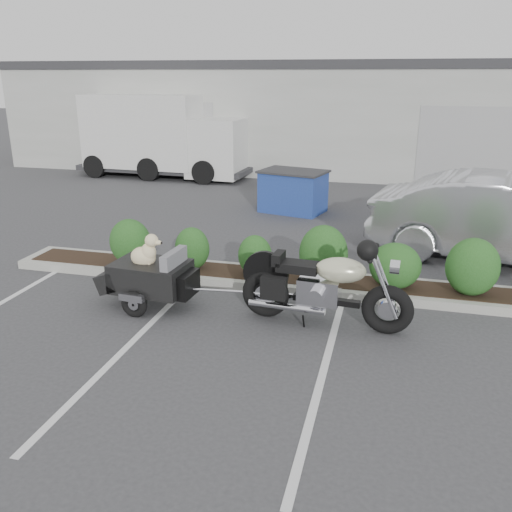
% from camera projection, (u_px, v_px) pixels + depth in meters
% --- Properties ---
extents(ground, '(90.00, 90.00, 0.00)m').
position_uv_depth(ground, '(245.00, 339.00, 7.67)').
color(ground, '#38383A').
rests_on(ground, ground).
extents(planter_kerb, '(12.00, 1.00, 0.15)m').
position_uv_depth(planter_kerb, '(334.00, 285.00, 9.43)').
color(planter_kerb, '#9E9E93').
rests_on(planter_kerb, ground).
extents(building, '(26.00, 10.00, 4.00)m').
position_uv_depth(building, '(354.00, 113.00, 22.62)').
color(building, '#9EA099').
rests_on(building, ground).
extents(motorcycle, '(2.58, 0.87, 1.48)m').
position_uv_depth(motorcycle, '(324.00, 288.00, 7.91)').
color(motorcycle, black).
rests_on(motorcycle, ground).
extents(pet_trailer, '(2.06, 1.16, 1.22)m').
position_uv_depth(pet_trailer, '(150.00, 275.00, 8.62)').
color(pet_trailer, black).
rests_on(pet_trailer, ground).
extents(sedan, '(5.38, 2.74, 1.69)m').
position_uv_depth(sedan, '(506.00, 220.00, 10.55)').
color(sedan, silver).
rests_on(sedan, ground).
extents(dumpster, '(1.93, 1.54, 1.12)m').
position_uv_depth(dumpster, '(293.00, 191.00, 14.55)').
color(dumpster, navy).
rests_on(dumpster, ground).
extents(delivery_truck, '(6.35, 2.44, 2.87)m').
position_uv_depth(delivery_truck, '(164.00, 138.00, 19.34)').
color(delivery_truck, silver).
rests_on(delivery_truck, ground).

